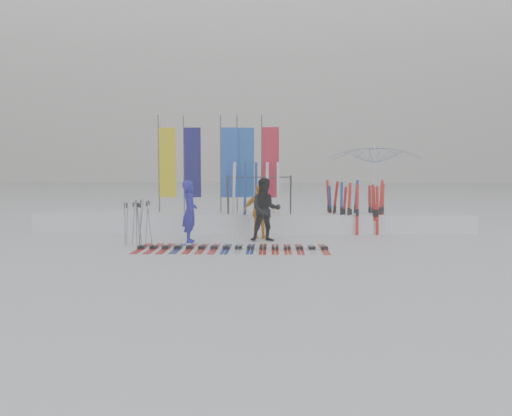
{
  "coord_description": "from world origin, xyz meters",
  "views": [
    {
      "loc": [
        0.62,
        -11.69,
        2.06
      ],
      "look_at": [
        0.2,
        1.6,
        1.0
      ],
      "focal_mm": 35.0,
      "sensor_mm": 36.0,
      "label": 1
    }
  ],
  "objects_px": {
    "person_black": "(266,210)",
    "ski_row": "(232,248)",
    "tent_canopy": "(374,186)",
    "ski_rack": "(259,190)",
    "person_yellow": "(259,211)",
    "person_blue": "(190,212)"
  },
  "relations": [
    {
      "from": "tent_canopy",
      "to": "ski_rack",
      "type": "relative_size",
      "value": 1.59
    },
    {
      "from": "person_blue",
      "to": "tent_canopy",
      "type": "bearing_deg",
      "value": -69.97
    },
    {
      "from": "person_blue",
      "to": "person_black",
      "type": "xyz_separation_m",
      "value": [
        2.1,
        0.26,
        0.03
      ]
    },
    {
      "from": "person_blue",
      "to": "ski_rack",
      "type": "height_order",
      "value": "ski_rack"
    },
    {
      "from": "tent_canopy",
      "to": "ski_rack",
      "type": "xyz_separation_m",
      "value": [
        -3.8,
        -0.85,
        -0.07
      ]
    },
    {
      "from": "ski_row",
      "to": "person_yellow",
      "type": "bearing_deg",
      "value": 72.85
    },
    {
      "from": "person_yellow",
      "to": "ski_rack",
      "type": "relative_size",
      "value": 0.78
    },
    {
      "from": "tent_canopy",
      "to": "ski_rack",
      "type": "distance_m",
      "value": 3.89
    },
    {
      "from": "ski_rack",
      "to": "person_yellow",
      "type": "bearing_deg",
      "value": -89.19
    },
    {
      "from": "tent_canopy",
      "to": "ski_rack",
      "type": "height_order",
      "value": "tent_canopy"
    },
    {
      "from": "person_blue",
      "to": "ski_rack",
      "type": "xyz_separation_m",
      "value": [
        1.88,
        2.16,
        0.52
      ]
    },
    {
      "from": "person_yellow",
      "to": "ski_row",
      "type": "bearing_deg",
      "value": -113.28
    },
    {
      "from": "person_black",
      "to": "ski_row",
      "type": "relative_size",
      "value": 0.37
    },
    {
      "from": "person_black",
      "to": "tent_canopy",
      "type": "bearing_deg",
      "value": 31.75
    },
    {
      "from": "person_yellow",
      "to": "tent_canopy",
      "type": "xyz_separation_m",
      "value": [
        3.78,
        2.12,
        0.66
      ]
    },
    {
      "from": "tent_canopy",
      "to": "ski_rack",
      "type": "bearing_deg",
      "value": -167.44
    },
    {
      "from": "person_black",
      "to": "tent_canopy",
      "type": "xyz_separation_m",
      "value": [
        3.58,
        2.75,
        0.56
      ]
    },
    {
      "from": "person_black",
      "to": "ski_row",
      "type": "xyz_separation_m",
      "value": [
        -0.83,
        -1.41,
        -0.86
      ]
    },
    {
      "from": "person_yellow",
      "to": "tent_canopy",
      "type": "bearing_deg",
      "value": 23.2
    },
    {
      "from": "tent_canopy",
      "to": "ski_row",
      "type": "bearing_deg",
      "value": -136.66
    },
    {
      "from": "tent_canopy",
      "to": "ski_row",
      "type": "height_order",
      "value": "tent_canopy"
    },
    {
      "from": "person_blue",
      "to": "ski_row",
      "type": "relative_size",
      "value": 0.36
    }
  ]
}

